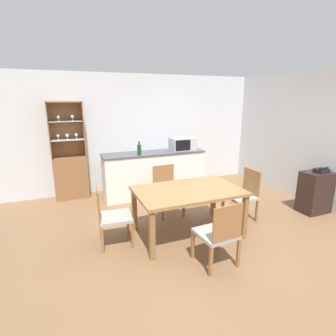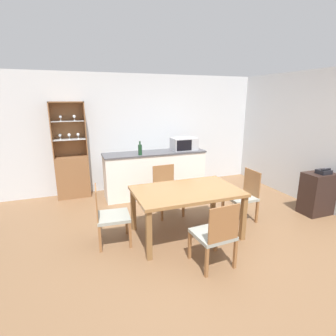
{
  "view_description": "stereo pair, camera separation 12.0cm",
  "coord_description": "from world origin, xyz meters",
  "views": [
    {
      "loc": [
        -1.87,
        -3.16,
        2.03
      ],
      "look_at": [
        -0.18,
        1.03,
        0.83
      ],
      "focal_mm": 28.0,
      "sensor_mm": 36.0,
      "label": 1
    },
    {
      "loc": [
        -1.76,
        -3.2,
        2.03
      ],
      "look_at": [
        -0.18,
        1.03,
        0.83
      ],
      "focal_mm": 28.0,
      "sensor_mm": 36.0,
      "label": 2
    }
  ],
  "objects": [
    {
      "name": "ground_plane",
      "position": [
        0.0,
        0.0,
        0.0
      ],
      "size": [
        18.0,
        18.0,
        0.0
      ],
      "primitive_type": "plane",
      "color": "brown"
    },
    {
      "name": "wall_back",
      "position": [
        0.0,
        2.63,
        1.27
      ],
      "size": [
        6.8,
        0.06,
        2.55
      ],
      "color": "silver",
      "rests_on": "ground_plane"
    },
    {
      "name": "wall_right",
      "position": [
        2.58,
        0.3,
        1.27
      ],
      "size": [
        0.06,
        4.6,
        2.55
      ],
      "color": "silver",
      "rests_on": "ground_plane"
    },
    {
      "name": "kitchen_counter",
      "position": [
        -0.14,
        1.94,
        0.47
      ],
      "size": [
        2.15,
        0.56,
        0.94
      ],
      "color": "white",
      "rests_on": "ground_plane"
    },
    {
      "name": "display_cabinet",
      "position": [
        -1.79,
        2.44,
        0.59
      ],
      "size": [
        0.66,
        0.34,
        1.97
      ],
      "color": "brown",
      "rests_on": "ground_plane"
    },
    {
      "name": "dining_table",
      "position": [
        -0.22,
        0.12,
        0.64
      ],
      "size": [
        1.55,
        0.98,
        0.73
      ],
      "color": "olive",
      "rests_on": "ground_plane"
    },
    {
      "name": "dining_chair_head_far",
      "position": [
        -0.23,
        0.95,
        0.43
      ],
      "size": [
        0.47,
        0.47,
        0.86
      ],
      "rotation": [
        0.0,
        0.0,
        3.19
      ],
      "color": "#999E93",
      "rests_on": "ground_plane"
    },
    {
      "name": "dining_chair_head_near",
      "position": [
        -0.22,
        -0.71,
        0.43
      ],
      "size": [
        0.48,
        0.48,
        0.86
      ],
      "rotation": [
        0.0,
        0.0,
        0.07
      ],
      "color": "#999E93",
      "rests_on": "ground_plane"
    },
    {
      "name": "dining_chair_side_right_far",
      "position": [
        0.89,
        0.27,
        0.43
      ],
      "size": [
        0.45,
        0.45,
        0.86
      ],
      "rotation": [
        0.0,
        0.0,
        1.57
      ],
      "color": "#999E93",
      "rests_on": "ground_plane"
    },
    {
      "name": "dining_chair_side_left_far",
      "position": [
        -1.34,
        0.27,
        0.43
      ],
      "size": [
        0.48,
        0.48,
        0.86
      ],
      "rotation": [
        0.0,
        0.0,
        -1.65
      ],
      "color": "#999E93",
      "rests_on": "ground_plane"
    },
    {
      "name": "microwave",
      "position": [
        0.54,
        1.95,
        1.07
      ],
      "size": [
        0.53,
        0.38,
        0.26
      ],
      "color": "#B7BABF",
      "rests_on": "kitchen_counter"
    },
    {
      "name": "wine_bottle",
      "position": [
        -0.5,
        1.76,
        1.05
      ],
      "size": [
        0.08,
        0.08,
        0.28
      ],
      "color": "#193D23",
      "rests_on": "kitchen_counter"
    },
    {
      "name": "side_cabinet",
      "position": [
        2.29,
        0.0,
        0.38
      ],
      "size": [
        0.52,
        0.37,
        0.76
      ],
      "color": "black",
      "rests_on": "ground_plane"
    },
    {
      "name": "telephone",
      "position": [
        2.31,
        -0.05,
        0.8
      ],
      "size": [
        0.22,
        0.17,
        0.11
      ],
      "color": "black",
      "rests_on": "side_cabinet"
    }
  ]
}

